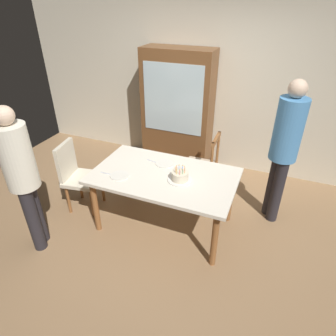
% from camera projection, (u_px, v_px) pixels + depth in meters
% --- Properties ---
extents(ground, '(6.40, 6.40, 0.00)m').
position_uv_depth(ground, '(164.00, 224.00, 3.76)').
color(ground, '#93704C').
extents(back_wall, '(6.40, 0.10, 2.60)m').
position_uv_depth(back_wall, '(209.00, 87.00, 4.56)').
color(back_wall, beige).
rests_on(back_wall, ground).
extents(dining_table, '(1.67, 0.99, 0.76)m').
position_uv_depth(dining_table, '(164.00, 181.00, 3.42)').
color(dining_table, silver).
rests_on(dining_table, ground).
extents(birthday_cake, '(0.28, 0.28, 0.18)m').
position_uv_depth(birthday_cake, '(180.00, 177.00, 3.25)').
color(birthday_cake, silver).
rests_on(birthday_cake, dining_table).
extents(plate_near_celebrant, '(0.22, 0.22, 0.01)m').
position_uv_depth(plate_near_celebrant, '(120.00, 176.00, 3.34)').
color(plate_near_celebrant, silver).
rests_on(plate_near_celebrant, dining_table).
extents(plate_far_side, '(0.22, 0.22, 0.01)m').
position_uv_depth(plate_far_side, '(165.00, 164.00, 3.57)').
color(plate_far_side, silver).
rests_on(plate_far_side, dining_table).
extents(fork_near_celebrant, '(0.18, 0.02, 0.01)m').
position_uv_depth(fork_near_celebrant, '(107.00, 174.00, 3.39)').
color(fork_near_celebrant, silver).
rests_on(fork_near_celebrant, dining_table).
extents(fork_far_side, '(0.18, 0.05, 0.01)m').
position_uv_depth(fork_far_side, '(153.00, 161.00, 3.63)').
color(fork_far_side, silver).
rests_on(fork_far_side, dining_table).
extents(chair_spindle_back, '(0.45, 0.45, 0.95)m').
position_uv_depth(chair_spindle_back, '(202.00, 167.00, 4.10)').
color(chair_spindle_back, tan).
rests_on(chair_spindle_back, ground).
extents(chair_upholstered, '(0.51, 0.51, 0.95)m').
position_uv_depth(chair_upholstered, '(76.00, 173.00, 3.82)').
color(chair_upholstered, beige).
rests_on(chair_upholstered, ground).
extents(person_celebrant, '(0.32, 0.32, 1.70)m').
position_uv_depth(person_celebrant, '(22.00, 174.00, 2.98)').
color(person_celebrant, '#262328').
rests_on(person_celebrant, ground).
extents(person_guest, '(0.32, 0.32, 1.81)m').
position_uv_depth(person_guest, '(285.00, 146.00, 3.37)').
color(person_guest, '#262328').
rests_on(person_guest, ground).
extents(china_cabinet, '(1.10, 0.45, 1.90)m').
position_uv_depth(china_cabinet, '(178.00, 111.00, 4.64)').
color(china_cabinet, brown).
rests_on(china_cabinet, ground).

